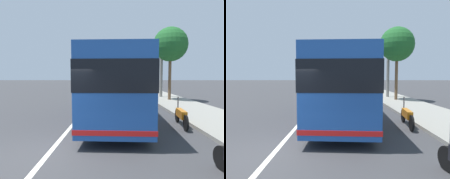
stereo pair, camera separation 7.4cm
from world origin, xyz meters
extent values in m
plane|color=#38383A|center=(0.00, 0.00, 0.00)|extent=(220.00, 220.00, 0.00)
cube|color=gray|center=(10.00, -7.28, 0.07)|extent=(110.00, 3.60, 0.14)
cube|color=silver|center=(10.00, 0.00, 0.00)|extent=(110.00, 0.16, 0.01)
cube|color=#1E4C9E|center=(5.54, -2.19, 1.85)|extent=(10.90, 3.01, 3.00)
cube|color=black|center=(5.54, -2.19, 2.30)|extent=(10.95, 3.05, 1.00)
cube|color=red|center=(5.54, -2.19, 0.60)|extent=(10.94, 3.04, 0.16)
cylinder|color=black|center=(9.05, -1.18, 0.50)|extent=(1.01, 0.34, 1.00)
cylinder|color=black|center=(8.94, -3.51, 0.50)|extent=(1.01, 0.34, 1.00)
cylinder|color=black|center=(2.14, -0.87, 0.50)|extent=(1.01, 0.34, 1.00)
cylinder|color=black|center=(2.04, -3.20, 0.50)|extent=(1.01, 0.34, 1.00)
cylinder|color=black|center=(-0.90, -4.55, 0.30)|extent=(0.61, 0.16, 0.60)
cylinder|color=black|center=(4.10, -5.12, 0.34)|extent=(0.68, 0.15, 0.67)
cylinder|color=black|center=(2.50, -4.95, 0.34)|extent=(0.68, 0.15, 0.67)
cube|color=orange|center=(3.30, -5.03, 0.59)|extent=(1.23, 0.37, 0.34)
cylinder|color=#4C4C51|center=(3.98, -5.10, 0.94)|extent=(0.06, 0.06, 0.70)
cube|color=#2D7238|center=(26.46, 2.20, 0.54)|extent=(3.92, 1.81, 0.72)
cube|color=black|center=(26.54, 2.20, 1.14)|extent=(1.82, 1.66, 0.48)
cylinder|color=black|center=(25.17, 1.39, 0.32)|extent=(0.64, 0.22, 0.64)
cylinder|color=black|center=(25.18, 3.02, 0.32)|extent=(0.64, 0.22, 0.64)
cylinder|color=black|center=(27.75, 1.38, 0.32)|extent=(0.64, 0.22, 0.64)
cylinder|color=black|center=(27.76, 3.01, 0.32)|extent=(0.64, 0.22, 0.64)
cube|color=black|center=(36.74, 2.09, 0.58)|extent=(4.33, 1.97, 0.79)
cube|color=black|center=(36.84, 2.09, 1.27)|extent=(2.03, 1.78, 0.58)
cylinder|color=black|center=(35.33, 1.19, 0.32)|extent=(0.64, 0.23, 0.64)
cylinder|color=black|center=(35.30, 2.93, 0.32)|extent=(0.64, 0.23, 0.64)
cylinder|color=black|center=(38.17, 1.25, 0.32)|extent=(0.64, 0.23, 0.64)
cylinder|color=black|center=(38.14, 2.98, 0.32)|extent=(0.64, 0.23, 0.64)
cube|color=#2D7238|center=(47.02, 1.74, 0.58)|extent=(4.55, 2.00, 0.80)
cube|color=black|center=(47.10, 1.75, 1.21)|extent=(2.28, 1.78, 0.47)
cylinder|color=black|center=(45.56, 0.85, 0.32)|extent=(0.65, 0.24, 0.64)
cylinder|color=black|center=(45.51, 2.55, 0.32)|extent=(0.65, 0.24, 0.64)
cylinder|color=black|center=(48.53, 0.94, 0.32)|extent=(0.65, 0.24, 0.64)
cylinder|color=black|center=(48.48, 2.64, 0.32)|extent=(0.65, 0.24, 0.64)
cube|color=gold|center=(53.20, -2.64, 0.54)|extent=(4.61, 1.88, 0.73)
cube|color=black|center=(53.30, -2.64, 1.20)|extent=(2.28, 1.66, 0.59)
cylinder|color=black|center=(54.73, -1.91, 0.32)|extent=(0.65, 0.24, 0.64)
cylinder|color=black|center=(54.67, -3.47, 0.32)|extent=(0.65, 0.24, 0.64)
cylinder|color=black|center=(51.72, -1.81, 0.32)|extent=(0.65, 0.24, 0.64)
cylinder|color=black|center=(51.67, -3.37, 0.32)|extent=(0.65, 0.24, 0.64)
cylinder|color=brown|center=(12.45, -7.15, 2.13)|extent=(0.27, 0.27, 4.27)
sphere|color=#1E5B26|center=(12.45, -7.15, 5.20)|extent=(3.11, 3.11, 3.11)
cylinder|color=slate|center=(14.89, -6.96, 3.50)|extent=(0.30, 0.30, 6.99)
camera|label=1|loc=(-5.49, -1.90, 2.29)|focal=31.14mm
camera|label=2|loc=(-5.49, -1.98, 2.29)|focal=31.14mm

